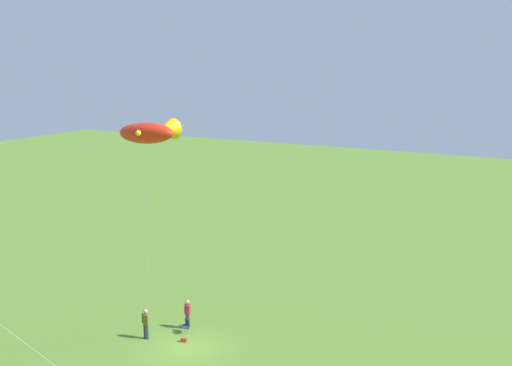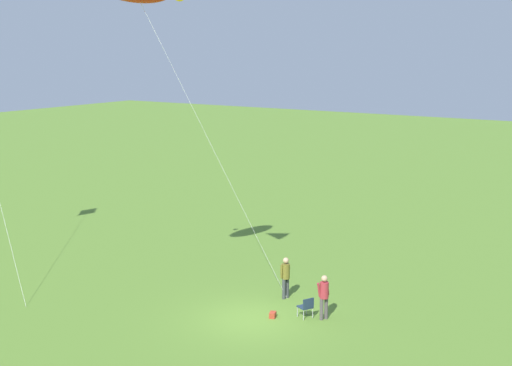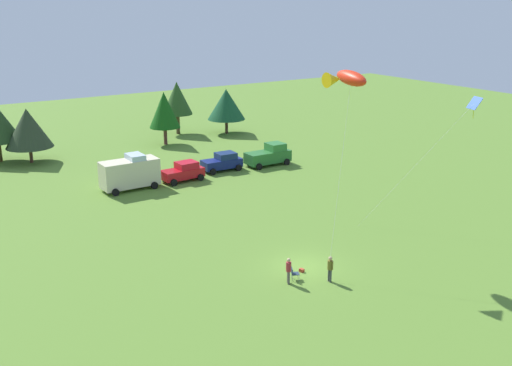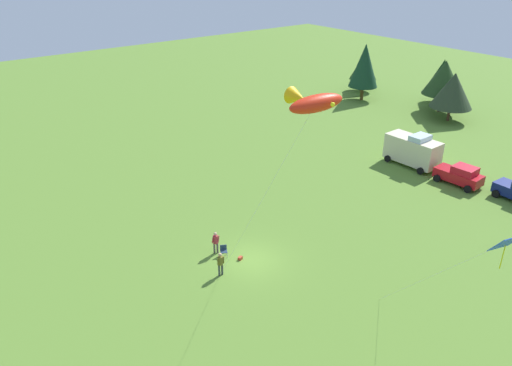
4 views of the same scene
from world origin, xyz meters
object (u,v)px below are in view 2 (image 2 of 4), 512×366
at_px(person_kite_flyer, 286,274).
at_px(folding_chair, 306,306).
at_px(backpack_on_grass, 273,315).
at_px(person_spectator, 324,294).

height_order(person_kite_flyer, folding_chair, person_kite_flyer).
distance_m(folding_chair, backpack_on_grass, 1.34).
relative_size(person_kite_flyer, backpack_on_grass, 5.44).
distance_m(folding_chair, person_spectator, 0.85).
bearing_deg(person_spectator, person_kite_flyer, -1.09).
bearing_deg(backpack_on_grass, person_kite_flyer, -72.33).
xyz_separation_m(person_kite_flyer, folding_chair, (-1.78, 1.45, -0.53)).
relative_size(person_spectator, backpack_on_grass, 5.44).
height_order(person_spectator, backpack_on_grass, person_spectator).
bearing_deg(person_kite_flyer, backpack_on_grass, 116.92).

